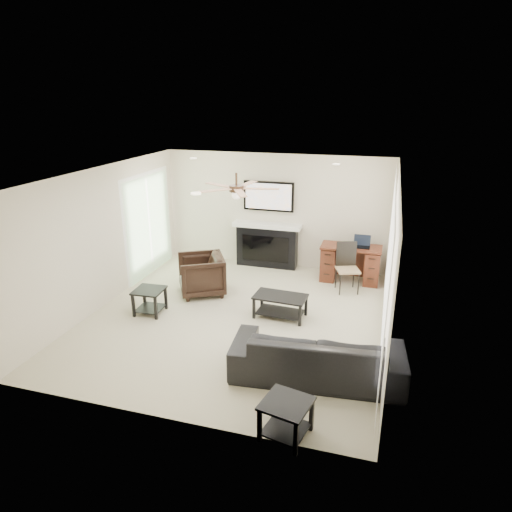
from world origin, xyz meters
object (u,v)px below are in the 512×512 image
object	(u,v)px
coffee_table	(280,306)
fireplace_unit	(267,225)
armchair	(201,275)
sofa	(317,355)
desk	(350,264)

from	to	relation	value
coffee_table	fireplace_unit	xyz separation A→B (m)	(-0.88, 2.35, 0.75)
armchair	fireplace_unit	world-z (taller)	fireplace_unit
coffee_table	fireplace_unit	world-z (taller)	fireplace_unit
armchair	coffee_table	xyz separation A→B (m)	(1.70, -0.55, -0.19)
sofa	desk	distance (m)	3.59
fireplace_unit	desk	bearing A→B (deg)	-10.95
armchair	fireplace_unit	size ratio (longest dim) A/B	0.45
sofa	coffee_table	bearing A→B (deg)	-65.83
sofa	fireplace_unit	world-z (taller)	fireplace_unit
sofa	coffee_table	world-z (taller)	sofa
coffee_table	sofa	bearing A→B (deg)	-57.21
armchair	fireplace_unit	distance (m)	2.06
coffee_table	desk	world-z (taller)	desk
sofa	fireplace_unit	distance (m)	4.38
sofa	desk	bearing A→B (deg)	-96.82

